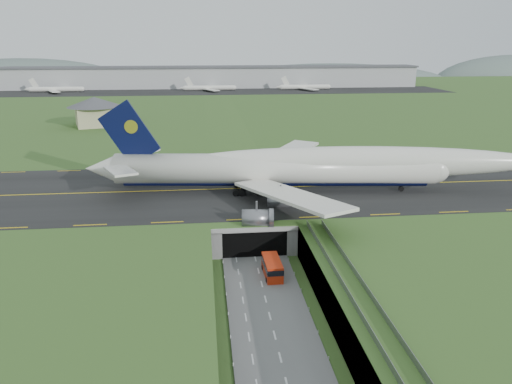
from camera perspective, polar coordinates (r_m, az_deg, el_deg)
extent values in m
plane|color=#385D25|center=(86.08, 0.43, -9.70)|extent=(900.00, 900.00, 0.00)
cube|color=gray|center=(84.78, 0.43, -7.88)|extent=(800.00, 800.00, 6.00)
cube|color=slate|center=(79.43, 1.05, -12.03)|extent=(12.00, 75.00, 0.20)
cube|color=black|center=(114.55, -1.42, 0.40)|extent=(800.00, 44.00, 0.18)
cube|color=gray|center=(101.43, -0.77, -2.14)|extent=(16.00, 22.00, 1.00)
cube|color=gray|center=(101.91, -4.70, -3.60)|extent=(2.00, 22.00, 6.00)
cube|color=gray|center=(103.10, 3.11, -3.32)|extent=(2.00, 22.00, 6.00)
cube|color=black|center=(97.80, -0.50, -4.75)|extent=(12.00, 12.00, 5.00)
cube|color=#A8A8A3|center=(91.06, -0.13, -4.32)|extent=(17.00, 0.50, 0.80)
cube|color=#A8A8A3|center=(69.43, 11.46, -11.56)|extent=(3.00, 53.00, 0.50)
cube|color=gray|center=(68.70, 10.37, -11.11)|extent=(0.06, 53.00, 1.00)
cube|color=gray|center=(69.50, 12.62, -10.91)|extent=(0.06, 53.00, 1.00)
cylinder|color=#A8A8A3|center=(63.34, 13.94, -17.94)|extent=(0.90, 0.90, 5.60)
cylinder|color=#A8A8A3|center=(72.95, 10.74, -12.73)|extent=(0.90, 0.90, 5.60)
cylinder|color=#A8A8A3|center=(83.18, 8.39, -8.73)|extent=(0.90, 0.90, 5.60)
cylinder|color=silver|center=(111.00, 2.22, 2.70)|extent=(71.35, 14.13, 6.69)
sphere|color=silver|center=(117.85, 19.76, 2.54)|extent=(7.21, 7.21, 6.55)
cone|color=silver|center=(116.11, -17.23, 2.58)|extent=(7.94, 7.09, 6.35)
ellipsoid|color=silver|center=(113.02, 12.01, 3.38)|extent=(80.53, 14.57, 7.02)
ellipsoid|color=black|center=(117.31, 19.32, 2.94)|extent=(4.96, 3.40, 2.34)
cylinder|color=black|center=(111.66, 2.20, 1.40)|extent=(67.41, 9.90, 2.81)
cube|color=silver|center=(127.58, 2.87, 4.06)|extent=(24.33, 29.62, 2.81)
cube|color=silver|center=(121.48, -13.41, 4.24)|extent=(10.33, 12.16, 1.07)
cube|color=silver|center=(95.30, 3.84, -0.36)|extent=(19.39, 31.58, 2.81)
cube|color=silver|center=(106.70, -15.28, 2.40)|extent=(8.66, 12.42, 1.07)
cube|color=black|center=(112.70, -14.25, 6.48)|extent=(13.28, 2.02, 14.78)
cylinder|color=gold|center=(112.32, -14.05, 7.27)|extent=(2.99, 1.04, 2.93)
cylinder|color=slate|center=(121.70, 2.38, 1.87)|extent=(5.77, 4.00, 3.45)
cylinder|color=slate|center=(132.23, 0.05, 3.10)|extent=(5.77, 4.00, 3.45)
cylinder|color=slate|center=(102.66, 2.82, -0.97)|extent=(5.77, 4.00, 3.45)
cylinder|color=slate|center=(92.15, 0.07, -3.05)|extent=(5.77, 4.00, 3.45)
cylinder|color=black|center=(116.81, 16.26, 0.38)|extent=(1.20, 0.64, 1.15)
cube|color=black|center=(112.09, -0.21, 0.47)|extent=(7.00, 7.93, 1.46)
cube|color=red|center=(85.72, 1.86, -8.61)|extent=(2.86, 7.26, 2.88)
cube|color=black|center=(85.47, 1.86, -8.26)|extent=(2.92, 7.36, 0.96)
cube|color=black|center=(86.24, 1.85, -9.33)|extent=(2.66, 6.77, 0.48)
cylinder|color=black|center=(83.90, 1.26, -10.04)|extent=(0.36, 0.87, 0.86)
cylinder|color=black|center=(88.16, 0.79, -8.65)|extent=(0.36, 0.87, 0.86)
cylinder|color=black|center=(84.28, 2.97, -9.93)|extent=(0.36, 0.87, 0.86)
cylinder|color=black|center=(88.52, 2.41, -8.55)|extent=(0.36, 0.87, 0.86)
cube|color=tan|center=(211.44, -17.86, 8.22)|extent=(18.10, 18.10, 7.76)
cone|color=#4C4C51|center=(210.74, -18.00, 9.78)|extent=(26.55, 26.55, 3.88)
cube|color=#B2B2B2|center=(377.49, -4.83, 12.92)|extent=(300.00, 22.00, 15.00)
cube|color=#4C4C51|center=(377.07, -4.86, 14.06)|extent=(302.00, 24.00, 1.20)
cube|color=black|center=(348.17, -4.67, 11.39)|extent=(320.00, 50.00, 0.08)
cylinder|color=silver|center=(366.08, -21.88, 10.85)|extent=(34.00, 3.20, 3.20)
cylinder|color=silver|center=(352.89, -5.34, 11.78)|extent=(34.00, 3.20, 3.20)
cylinder|color=silver|center=(360.09, 5.60, 11.87)|extent=(34.00, 3.20, 3.20)
ellipsoid|color=#4F5F5B|center=(536.41, -25.11, 10.69)|extent=(220.00, 77.00, 56.00)
ellipsoid|color=#4F5F5B|center=(524.39, 8.37, 11.95)|extent=(260.00, 91.00, 44.00)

